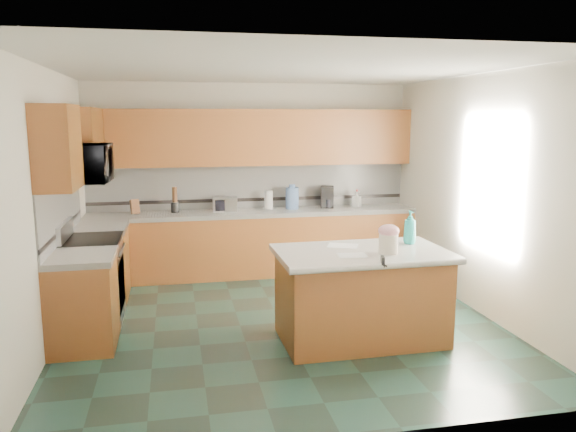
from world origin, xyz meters
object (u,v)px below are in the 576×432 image
object	(u,v)px
island_base	(361,298)
toaster_oven	(225,204)
island_top	(362,253)
soap_bottle_island	(410,227)
coffee_maker	(327,197)
knife_block	(135,207)
treat_jar	(388,244)

from	to	relation	value
island_base	toaster_oven	size ratio (longest dim) A/B	4.69
island_top	soap_bottle_island	xyz separation A→B (m)	(0.59, 0.20, 0.20)
toaster_oven	coffee_maker	world-z (taller)	coffee_maker
island_top	knife_block	world-z (taller)	knife_block
knife_block	toaster_oven	world-z (taller)	knife_block
treat_jar	coffee_maker	size ratio (longest dim) A/B	0.62
soap_bottle_island	knife_block	world-z (taller)	soap_bottle_island
island_top	soap_bottle_island	world-z (taller)	soap_bottle_island
treat_jar	soap_bottle_island	distance (m)	0.53
island_top	treat_jar	distance (m)	0.29
island_base	toaster_oven	bearing A→B (deg)	111.51
island_top	knife_block	bearing A→B (deg)	130.21
treat_jar	knife_block	xyz separation A→B (m)	(-2.53, 2.83, 0.00)
island_top	coffee_maker	distance (m)	2.73
treat_jar	knife_block	world-z (taller)	knife_block
soap_bottle_island	island_base	bearing A→B (deg)	-161.41
island_base	knife_block	size ratio (longest dim) A/B	8.05
toaster_oven	coffee_maker	bearing A→B (deg)	7.89
island_base	knife_block	distance (m)	3.59
island_top	knife_block	distance (m)	3.54
knife_block	treat_jar	bearing A→B (deg)	-65.63
soap_bottle_island	toaster_oven	size ratio (longest dim) A/B	1.02
soap_bottle_island	coffee_maker	world-z (taller)	soap_bottle_island
coffee_maker	island_top	bearing A→B (deg)	-82.41
treat_jar	toaster_oven	size ratio (longest dim) A/B	0.57
soap_bottle_island	knife_block	xyz separation A→B (m)	(-2.91, 2.46, -0.07)
treat_jar	soap_bottle_island	size ratio (longest dim) A/B	0.56
soap_bottle_island	knife_block	bearing A→B (deg)	139.25
toaster_oven	coffee_maker	xyz separation A→B (m)	(1.49, 0.03, 0.06)
soap_bottle_island	knife_block	distance (m)	3.81
island_base	treat_jar	distance (m)	0.64
treat_jar	coffee_maker	distance (m)	2.86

